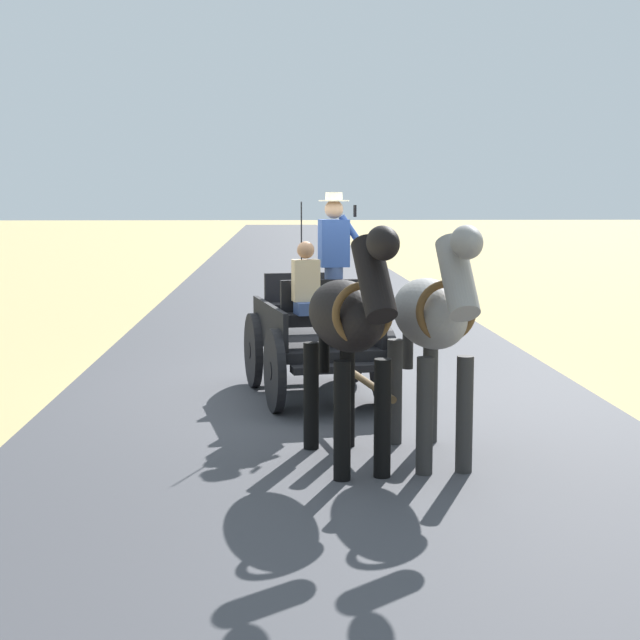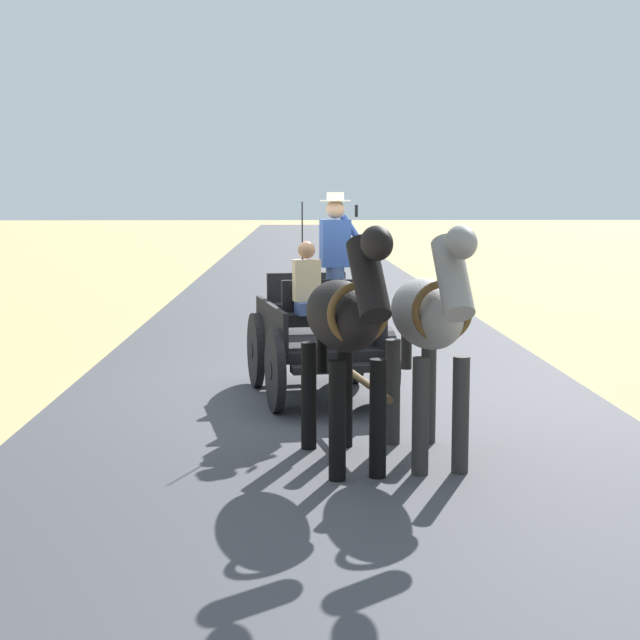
{
  "view_description": "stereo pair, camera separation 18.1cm",
  "coord_description": "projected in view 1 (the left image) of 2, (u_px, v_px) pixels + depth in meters",
  "views": [
    {
      "loc": [
        0.64,
        11.79,
        2.42
      ],
      "look_at": [
        0.15,
        1.32,
        1.1
      ],
      "focal_mm": 54.06,
      "sensor_mm": 36.0,
      "label": 1
    },
    {
      "loc": [
        0.46,
        11.79,
        2.42
      ],
      "look_at": [
        0.15,
        1.32,
        1.1
      ],
      "focal_mm": 54.06,
      "sensor_mm": 36.0,
      "label": 2
    }
  ],
  "objects": [
    {
      "name": "horse_off_side",
      "position": [
        349.0,
        322.0,
        8.63
      ],
      "size": [
        0.87,
        2.15,
        2.21
      ],
      "color": "black",
      "rests_on": "ground"
    },
    {
      "name": "horse_near_side",
      "position": [
        432.0,
        319.0,
        8.8
      ],
      "size": [
        0.74,
        2.14,
        2.21
      ],
      "color": "gray",
      "rests_on": "ground"
    },
    {
      "name": "road_surface",
      "position": [
        327.0,
        394.0,
        12.01
      ],
      "size": [
        6.68,
        160.0,
        0.01
      ],
      "primitive_type": "cube",
      "color": "#424247",
      "rests_on": "ground"
    },
    {
      "name": "horse_drawn_carriage",
      "position": [
        317.0,
        332.0,
        11.71
      ],
      "size": [
        1.82,
        4.51,
        2.5
      ],
      "color": "black",
      "rests_on": "ground"
    },
    {
      "name": "ground_plane",
      "position": [
        327.0,
        394.0,
        12.01
      ],
      "size": [
        200.0,
        200.0,
        0.0
      ],
      "primitive_type": "plane",
      "color": "tan"
    }
  ]
}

